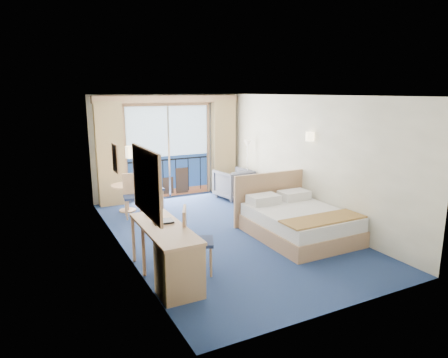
% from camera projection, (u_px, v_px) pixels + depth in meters
% --- Properties ---
extents(floor, '(6.50, 6.50, 0.00)m').
position_uv_depth(floor, '(224.00, 233.00, 8.00)').
color(floor, navy).
rests_on(floor, ground).
extents(room_walls, '(4.04, 6.54, 2.72)m').
position_uv_depth(room_walls, '(224.00, 145.00, 7.62)').
color(room_walls, beige).
rests_on(room_walls, ground).
extents(balcony_door, '(2.36, 0.03, 2.52)m').
position_uv_depth(balcony_door, '(169.00, 154.00, 10.55)').
color(balcony_door, navy).
rests_on(balcony_door, room_walls).
extents(curtain_left, '(0.65, 0.22, 2.55)m').
position_uv_depth(curtain_left, '(110.00, 154.00, 9.70)').
color(curtain_left, tan).
rests_on(curtain_left, room_walls).
extents(curtain_right, '(0.65, 0.22, 2.55)m').
position_uv_depth(curtain_right, '(223.00, 146.00, 11.08)').
color(curtain_right, tan).
rests_on(curtain_right, room_walls).
extents(pelmet, '(3.80, 0.25, 0.18)m').
position_uv_depth(pelmet, '(169.00, 99.00, 10.14)').
color(pelmet, tan).
rests_on(pelmet, room_walls).
extents(mirror, '(0.05, 1.25, 0.95)m').
position_uv_depth(mirror, '(147.00, 182.00, 5.49)').
color(mirror, tan).
rests_on(mirror, room_walls).
extents(wall_print, '(0.04, 0.42, 0.52)m').
position_uv_depth(wall_print, '(115.00, 158.00, 7.17)').
color(wall_print, tan).
rests_on(wall_print, room_walls).
extents(sconce_left, '(0.18, 0.18, 0.18)m').
position_uv_depth(sconce_left, '(131.00, 152.00, 6.22)').
color(sconce_left, beige).
rests_on(sconce_left, room_walls).
extents(sconce_right, '(0.18, 0.18, 0.18)m').
position_uv_depth(sconce_right, '(310.00, 137.00, 8.34)').
color(sconce_right, beige).
rests_on(sconce_right, room_walls).
extents(bed, '(1.75, 2.07, 1.10)m').
position_uv_depth(bed, '(297.00, 221.00, 7.75)').
color(bed, tan).
rests_on(bed, ground).
extents(nightstand, '(0.41, 0.39, 0.54)m').
position_uv_depth(nightstand, '(279.00, 201.00, 9.30)').
color(nightstand, tan).
rests_on(nightstand, ground).
extents(phone, '(0.18, 0.14, 0.07)m').
position_uv_depth(phone, '(282.00, 189.00, 9.23)').
color(phone, silver).
rests_on(phone, nightstand).
extents(armchair, '(0.95, 0.97, 0.77)m').
position_uv_depth(armchair, '(234.00, 184.00, 10.53)').
color(armchair, '#494C58').
rests_on(armchair, ground).
extents(floor_lamp, '(0.21, 0.21, 1.53)m').
position_uv_depth(floor_lamp, '(248.00, 154.00, 10.43)').
color(floor_lamp, silver).
rests_on(floor_lamp, ground).
extents(desk, '(0.60, 1.75, 0.82)m').
position_uv_depth(desk, '(176.00, 261.00, 5.57)').
color(desk, tan).
rests_on(desk, ground).
extents(desk_chair, '(0.60, 0.60, 1.05)m').
position_uv_depth(desk_chair, '(193.00, 237.00, 6.14)').
color(desk_chair, '#202B4C').
rests_on(desk_chair, ground).
extents(folder, '(0.32, 0.25, 0.03)m').
position_uv_depth(folder, '(163.00, 221.00, 6.09)').
color(folder, black).
rests_on(folder, desk).
extents(desk_lamp, '(0.13, 0.13, 0.48)m').
position_uv_depth(desk_lamp, '(147.00, 193.00, 6.41)').
color(desk_lamp, silver).
rests_on(desk_lamp, desk).
extents(round_table, '(0.71, 0.71, 0.64)m').
position_uv_depth(round_table, '(127.00, 191.00, 9.36)').
color(round_table, tan).
rests_on(round_table, ground).
extents(table_chair_a, '(0.55, 0.54, 1.03)m').
position_uv_depth(table_chair_a, '(149.00, 186.00, 9.42)').
color(table_chair_a, '#202B4C').
rests_on(table_chair_a, ground).
extents(table_chair_b, '(0.48, 0.48, 0.97)m').
position_uv_depth(table_chair_b, '(133.00, 193.00, 8.96)').
color(table_chair_b, '#202B4C').
rests_on(table_chair_b, ground).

